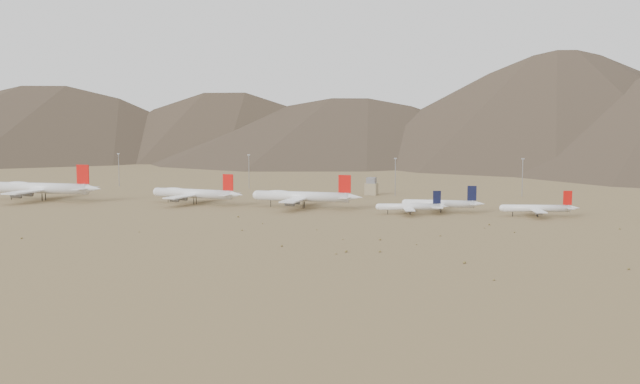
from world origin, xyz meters
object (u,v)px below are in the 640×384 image
(widebody_centre, at_px, (194,193))
(narrowbody_b, at_px, (442,204))
(widebody_west, at_px, (42,188))
(narrowbody_a, at_px, (411,207))
(control_tower, at_px, (371,187))
(widebody_east, at_px, (303,196))

(widebody_centre, distance_m, narrowbody_b, 149.31)
(widebody_west, bearing_deg, narrowbody_b, 1.12)
(narrowbody_a, height_order, control_tower, narrowbody_a)
(widebody_west, height_order, narrowbody_a, widebody_west)
(control_tower, bearing_deg, widebody_centre, -136.10)
(widebody_west, relative_size, narrowbody_b, 1.73)
(narrowbody_b, bearing_deg, narrowbody_a, -141.53)
(widebody_west, height_order, widebody_east, widebody_west)
(widebody_west, distance_m, widebody_centre, 101.42)
(widebody_centre, xyz_separation_m, narrowbody_a, (134.74, -9.03, -2.32))
(widebody_centre, relative_size, widebody_east, 0.96)
(narrowbody_b, relative_size, control_tower, 3.76)
(widebody_west, distance_m, narrowbody_a, 235.46)
(narrowbody_b, distance_m, control_tower, 100.25)
(widebody_east, xyz_separation_m, narrowbody_a, (65.17, -10.08, -2.60))
(widebody_west, bearing_deg, control_tower, 24.40)
(narrowbody_a, bearing_deg, widebody_east, 154.49)
(widebody_centre, xyz_separation_m, control_tower, (89.62, 86.25, -1.18))
(narrowbody_b, bearing_deg, widebody_west, 177.18)
(narrowbody_a, bearing_deg, control_tower, 98.63)
(widebody_centre, relative_size, narrowbody_b, 1.40)
(widebody_east, bearing_deg, narrowbody_a, -10.84)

